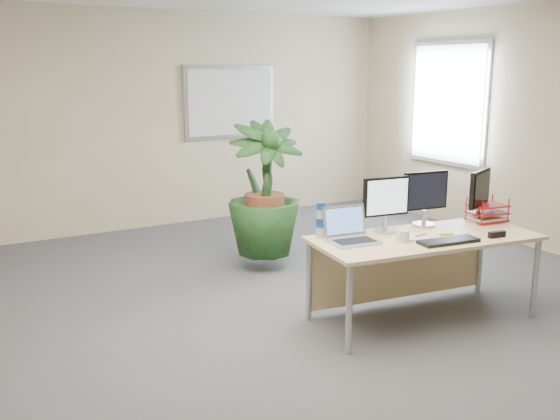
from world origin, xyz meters
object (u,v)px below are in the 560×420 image
floor_plant (264,195)px  monitor_right (425,195)px  desk (417,251)px  laptop (350,233)px  monitor_left (386,201)px

floor_plant → monitor_right: (0.68, -1.55, 0.21)m
desk → monitor_right: monitor_right is taller
monitor_right → desk: bearing=-142.9°
floor_plant → laptop: (-0.14, -1.63, 0.01)m
floor_plant → monitor_right: 1.71m
monitor_right → laptop: size_ratio=1.16×
desk → floor_plant: bearing=105.1°
monitor_left → monitor_right: bearing=0.1°
desk → laptop: laptop is taller
monitor_left → monitor_right: monitor_right is taller
desk → floor_plant: size_ratio=1.26×
monitor_left → laptop: size_ratio=1.14×
monitor_left → laptop: 0.46m
desk → monitor_right: size_ratio=4.09×
floor_plant → laptop: floor_plant is taller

